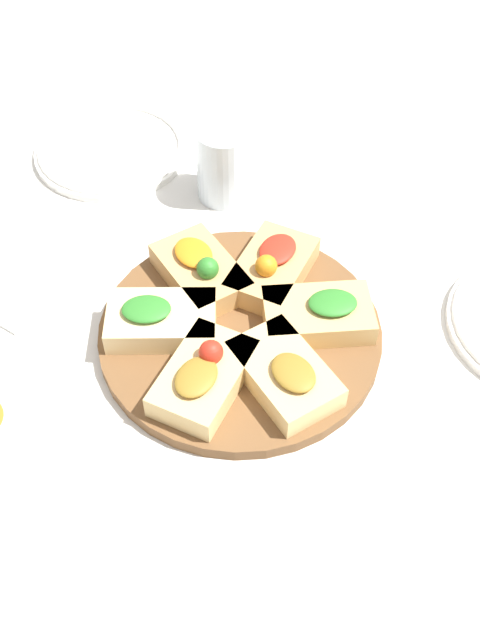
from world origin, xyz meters
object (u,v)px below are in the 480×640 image
object	(u,v)px
water_glass	(224,163)
serving_board	(240,333)
plate_left	(111,149)
napkin_stack	(9,283)

from	to	relation	value
water_glass	serving_board	bearing A→B (deg)	-38.45
plate_left	napkin_stack	world-z (taller)	plate_left
serving_board	plate_left	size ratio (longest dim) A/B	1.47
plate_left	water_glass	bearing A→B (deg)	18.76
plate_left	napkin_stack	size ratio (longest dim) A/B	1.75
plate_left	napkin_stack	bearing A→B (deg)	-63.17
serving_board	napkin_stack	bearing A→B (deg)	-149.18
serving_board	plate_left	xyz separation A→B (m)	(-0.38, 0.10, -0.00)
serving_board	water_glass	world-z (taller)	water_glass
serving_board	napkin_stack	world-z (taller)	serving_board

